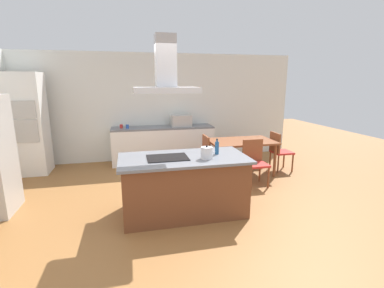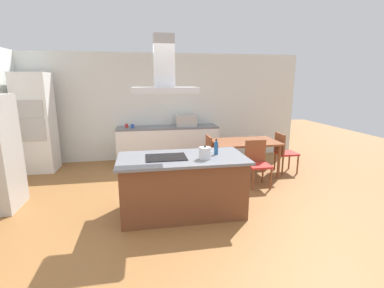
# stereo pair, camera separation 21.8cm
# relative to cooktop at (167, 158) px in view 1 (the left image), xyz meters

# --- Properties ---
(ground) EXTENTS (16.00, 16.00, 0.00)m
(ground) POSITION_rel_cooktop_xyz_m (0.24, 1.50, -0.91)
(ground) COLOR #936033
(wall_back) EXTENTS (7.20, 0.10, 2.70)m
(wall_back) POSITION_rel_cooktop_xyz_m (0.24, 3.25, 0.44)
(wall_back) COLOR silver
(wall_back) RESTS_ON ground
(kitchen_island) EXTENTS (1.92, 0.99, 0.90)m
(kitchen_island) POSITION_rel_cooktop_xyz_m (0.24, 0.00, -0.45)
(kitchen_island) COLOR brown
(kitchen_island) RESTS_ON ground
(cooktop) EXTENTS (0.60, 0.44, 0.01)m
(cooktop) POSITION_rel_cooktop_xyz_m (0.00, 0.00, 0.00)
(cooktop) COLOR black
(cooktop) RESTS_ON kitchen_island
(tea_kettle) EXTENTS (0.23, 0.18, 0.20)m
(tea_kettle) POSITION_rel_cooktop_xyz_m (0.56, -0.16, 0.08)
(tea_kettle) COLOR silver
(tea_kettle) RESTS_ON kitchen_island
(olive_oil_bottle) EXTENTS (0.06, 0.06, 0.25)m
(olive_oil_bottle) POSITION_rel_cooktop_xyz_m (0.78, 0.05, 0.10)
(olive_oil_bottle) COLOR navy
(olive_oil_bottle) RESTS_ON kitchen_island
(back_counter) EXTENTS (2.52, 0.62, 0.90)m
(back_counter) POSITION_rel_cooktop_xyz_m (0.29, 2.88, -0.46)
(back_counter) COLOR white
(back_counter) RESTS_ON ground
(countertop_microwave) EXTENTS (0.50, 0.38, 0.28)m
(countertop_microwave) POSITION_rel_cooktop_xyz_m (0.76, 2.88, 0.13)
(countertop_microwave) COLOR #B2AFAA
(countertop_microwave) RESTS_ON back_counter
(coffee_mug_red) EXTENTS (0.08, 0.08, 0.09)m
(coffee_mug_red) POSITION_rel_cooktop_xyz_m (-0.71, 2.90, 0.04)
(coffee_mug_red) COLOR red
(coffee_mug_red) RESTS_ON back_counter
(coffee_mug_blue) EXTENTS (0.08, 0.08, 0.09)m
(coffee_mug_blue) POSITION_rel_cooktop_xyz_m (-0.57, 2.83, 0.04)
(coffee_mug_blue) COLOR #2D56B2
(coffee_mug_blue) RESTS_ON back_counter
(wall_oven_stack) EXTENTS (0.70, 0.66, 2.20)m
(wall_oven_stack) POSITION_rel_cooktop_xyz_m (-2.66, 2.65, 0.20)
(wall_oven_stack) COLOR white
(wall_oven_stack) RESTS_ON ground
(dining_table) EXTENTS (1.40, 0.90, 0.75)m
(dining_table) POSITION_rel_cooktop_xyz_m (1.85, 1.56, -0.24)
(dining_table) COLOR brown
(dining_table) RESTS_ON ground
(chair_at_left_end) EXTENTS (0.42, 0.42, 0.89)m
(chair_at_left_end) POSITION_rel_cooktop_xyz_m (0.93, 1.56, -0.40)
(chair_at_left_end) COLOR red
(chair_at_left_end) RESTS_ON ground
(chair_facing_island) EXTENTS (0.42, 0.42, 0.89)m
(chair_facing_island) POSITION_rel_cooktop_xyz_m (1.85, 0.89, -0.40)
(chair_facing_island) COLOR red
(chair_facing_island) RESTS_ON ground
(chair_at_right_end) EXTENTS (0.42, 0.42, 0.89)m
(chair_at_right_end) POSITION_rel_cooktop_xyz_m (2.76, 1.56, -0.40)
(chair_at_right_end) COLOR red
(chair_at_right_end) RESTS_ON ground
(range_hood) EXTENTS (0.90, 0.55, 0.78)m
(range_hood) POSITION_rel_cooktop_xyz_m (0.00, 0.00, 1.20)
(range_hood) COLOR #ADADB2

